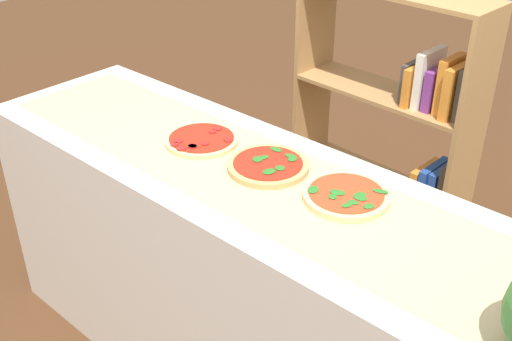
{
  "coord_description": "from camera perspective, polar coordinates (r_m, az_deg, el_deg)",
  "views": [
    {
      "loc": [
        1.15,
        -1.28,
        1.99
      ],
      "look_at": [
        0.0,
        0.0,
        0.98
      ],
      "focal_mm": 43.55,
      "sensor_mm": 36.0,
      "label": 1
    }
  ],
  "objects": [
    {
      "name": "pizza_spinach_1",
      "position": [
        2.04,
        1.12,
        0.47
      ],
      "size": [
        0.27,
        0.27,
        0.03
      ],
      "color": "tan",
      "rests_on": "parchment_paper"
    },
    {
      "name": "pizza_pepperoni_0",
      "position": [
        2.21,
        -5.03,
        2.82
      ],
      "size": [
        0.26,
        0.26,
        0.02
      ],
      "color": "#E5C17F",
      "rests_on": "parchment_paper"
    },
    {
      "name": "bookshelf",
      "position": [
        2.87,
        13.13,
        1.07
      ],
      "size": [
        0.86,
        0.31,
        1.36
      ],
      "color": "#A87A47",
      "rests_on": "ground_plane"
    },
    {
      "name": "counter",
      "position": [
        2.29,
        0.0,
        -10.81
      ],
      "size": [
        2.3,
        0.64,
        0.96
      ],
      "primitive_type": "cube",
      "color": "beige",
      "rests_on": "ground_plane"
    },
    {
      "name": "pizza_spinach_2",
      "position": [
        1.9,
        8.28,
        -2.3
      ],
      "size": [
        0.27,
        0.27,
        0.03
      ],
      "color": "#E5C17F",
      "rests_on": "parchment_paper"
    },
    {
      "name": "parchment_paper",
      "position": [
        2.01,
        0.0,
        -0.47
      ],
      "size": [
        2.16,
        0.45,
        0.0
      ],
      "primitive_type": "cube",
      "color": "tan",
      "rests_on": "counter"
    }
  ]
}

